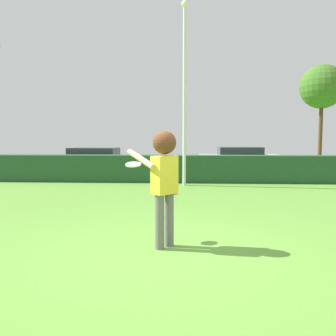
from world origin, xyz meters
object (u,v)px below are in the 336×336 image
object	(u,v)px
parked_car_green	(94,159)
frisbee	(133,164)
lamppost	(184,86)
maple_tree	(322,87)
person	(164,173)
parked_car_silver	(240,158)

from	to	relation	value
parked_car_green	frisbee	bearing A→B (deg)	-71.64
frisbee	parked_car_green	xyz separation A→B (m)	(-3.55, 10.70, -0.57)
lamppost	maple_tree	bearing A→B (deg)	51.07
person	lamppost	distance (m)	7.54
lamppost	maple_tree	size ratio (longest dim) A/B	0.99
frisbee	parked_car_silver	bearing A→B (deg)	73.80
frisbee	lamppost	bearing A→B (deg)	83.33
maple_tree	lamppost	bearing A→B (deg)	-128.93
parked_car_silver	person	bearing A→B (deg)	-103.53
lamppost	maple_tree	xyz separation A→B (m)	(8.91, 11.03, 1.50)
frisbee	lamppost	distance (m)	7.18
person	maple_tree	bearing A→B (deg)	63.24
lamppost	parked_car_silver	world-z (taller)	lamppost
parked_car_green	lamppost	bearing A→B (deg)	-42.26
frisbee	person	bearing A→B (deg)	-36.49
person	parked_car_green	distance (m)	11.83
person	parked_car_silver	distance (m)	13.33
frisbee	maple_tree	world-z (taller)	maple_tree
lamppost	parked_car_silver	size ratio (longest dim) A/B	1.53
person	parked_car_green	world-z (taller)	person
lamppost	parked_car_green	world-z (taller)	lamppost
frisbee	parked_car_silver	size ratio (longest dim) A/B	0.06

